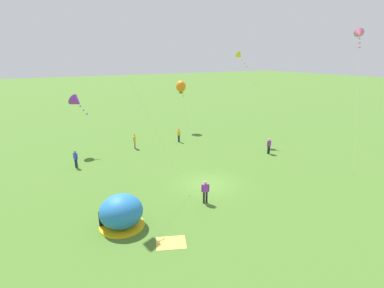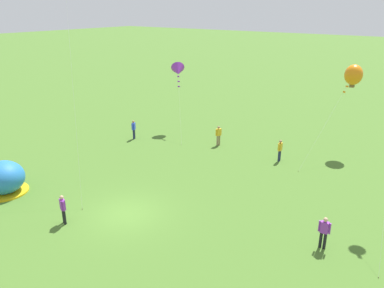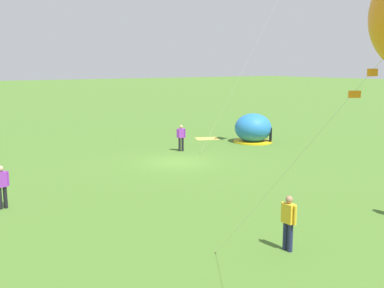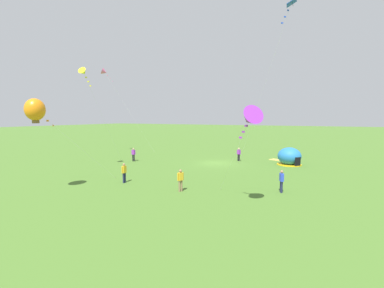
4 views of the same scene
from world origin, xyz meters
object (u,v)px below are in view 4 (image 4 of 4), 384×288
object	(u,v)px
person_near_tent	(181,179)
person_watching_sky	(133,154)
kite_purple	(250,118)
person_center_field	(282,180)
kite_orange	(35,110)
kite_blue	(289,10)
person_with_toddler	(239,154)
kite_yellow	(83,72)
kite_pink	(104,72)
popup_tent	(289,157)
person_strolling	(124,172)

from	to	relation	value
person_near_tent	person_watching_sky	bearing A→B (deg)	-37.83
person_watching_sky	kite_purple	xyz separation A→B (m)	(-17.58, 10.94, 4.66)
person_center_field	kite_orange	bearing A→B (deg)	27.57
kite_blue	person_center_field	bearing A→B (deg)	95.30
person_watching_sky	person_with_toddler	world-z (taller)	same
person_watching_sky	kite_yellow	world-z (taller)	kite_yellow
person_with_toddler	kite_pink	distance (m)	23.33
person_watching_sky	kite_pink	world-z (taller)	kite_pink
kite_orange	popup_tent	bearing A→B (deg)	-126.74
kite_pink	kite_blue	bearing A→B (deg)	171.87
person_with_toddler	kite_pink	size ratio (longest dim) A/B	0.13
person_watching_sky	kite_blue	distance (m)	23.46
person_strolling	kite_yellow	size ratio (longest dim) A/B	0.16
kite_purple	kite_pink	bearing A→B (deg)	-29.51
kite_orange	kite_purple	bearing A→B (deg)	-166.13
popup_tent	person_strolling	size ratio (longest dim) A/B	1.63
person_center_field	kite_purple	size ratio (longest dim) A/B	0.27
person_strolling	person_with_toddler	size ratio (longest dim) A/B	1.00
person_strolling	kite_pink	distance (m)	22.18
kite_purple	kite_orange	world-z (taller)	kite_orange
person_strolling	kite_blue	distance (m)	20.88
person_center_field	kite_purple	distance (m)	6.80
person_strolling	kite_yellow	world-z (taller)	kite_yellow
person_near_tent	person_with_toddler	size ratio (longest dim) A/B	1.00
popup_tent	person_watching_sky	xyz separation A→B (m)	(18.43, 6.13, -0.03)
person_strolling	kite_purple	size ratio (longest dim) A/B	0.27
kite_orange	kite_yellow	xyz separation A→B (m)	(3.83, -7.83, 4.09)
kite_purple	kite_orange	bearing A→B (deg)	13.87
kite_purple	person_center_field	bearing A→B (deg)	-106.49
person_strolling	person_with_toddler	bearing A→B (deg)	-111.24
person_strolling	person_watching_sky	size ratio (longest dim) A/B	1.00
person_center_field	kite_pink	xyz separation A→B (m)	(26.88, -9.68, 11.49)
kite_purple	kite_yellow	world-z (taller)	kite_yellow
popup_tent	kite_purple	xyz separation A→B (m)	(0.85, 17.07, 4.63)
person_watching_sky	kite_purple	distance (m)	21.22
person_near_tent	person_watching_sky	xyz separation A→B (m)	(11.97, -9.29, 0.00)
kite_pink	person_watching_sky	bearing A→B (deg)	156.20
person_watching_sky	kite_yellow	bearing A→B (deg)	83.00
kite_orange	person_near_tent	bearing A→B (deg)	-149.67
person_with_toddler	kite_orange	xyz separation A→B (m)	(9.22, 20.69, 5.27)
person_near_tent	person_center_field	xyz separation A→B (m)	(-7.01, -3.10, 0.00)
kite_yellow	kite_orange	bearing A→B (deg)	116.05
popup_tent	kite_blue	world-z (taller)	kite_blue
kite_blue	kite_orange	bearing A→B (deg)	42.75
person_watching_sky	kite_purple	bearing A→B (deg)	148.11
person_watching_sky	person_near_tent	bearing A→B (deg)	142.17
person_strolling	kite_orange	distance (m)	8.25
person_strolling	person_near_tent	bearing A→B (deg)	178.17
person_center_field	kite_blue	world-z (taller)	kite_blue
person_watching_sky	person_center_field	world-z (taller)	same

